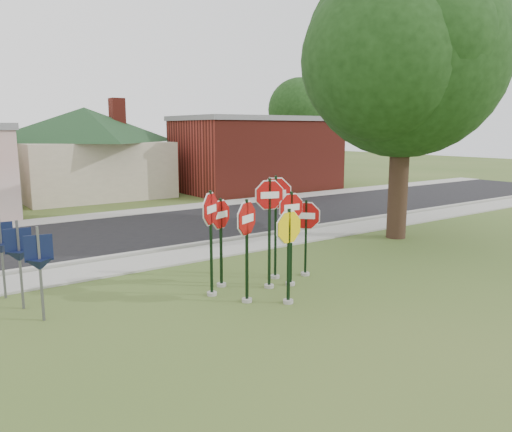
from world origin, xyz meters
TOP-DOWN VIEW (x-y plane):
  - ground at (0.00, 0.00)m, footprint 120.00×120.00m
  - sidewalk_near at (0.00, 5.50)m, footprint 60.00×1.60m
  - road at (0.00, 10.00)m, footprint 60.00×7.00m
  - sidewalk_far at (0.00, 14.30)m, footprint 60.00×1.60m
  - curb at (0.00, 6.50)m, footprint 60.00×0.20m
  - stop_sign_center at (0.14, 1.50)m, footprint 0.98×0.32m
  - stop_sign_yellow at (-0.18, 0.35)m, footprint 1.05×0.24m
  - stop_sign_left at (-0.90, 0.97)m, footprint 0.99×0.50m
  - stop_sign_right at (0.71, 1.36)m, footprint 0.98×0.24m
  - stop_sign_back_right at (0.77, 2.07)m, footprint 1.03×0.56m
  - stop_sign_back_left at (-0.77, 2.30)m, footprint 0.95×0.39m
  - stop_sign_far_right at (1.60, 1.79)m, footprint 0.71×0.78m
  - stop_sign_far_left at (-1.33, 1.84)m, footprint 0.89×0.64m
  - route_sign_row at (-5.40, 4.50)m, footprint 1.43×4.63m
  - building_house at (2.00, 22.00)m, footprint 11.60×11.60m
  - building_brick at (12.00, 18.50)m, footprint 10.20×6.20m
  - oak_tree at (7.50, 3.50)m, footprint 10.64×10.04m
  - bg_tree_right at (22.00, 26.00)m, footprint 5.60×5.60m

SIDE VIEW (x-z plane):
  - ground at x=0.00m, z-range 0.00..0.00m
  - road at x=0.00m, z-range 0.00..0.04m
  - sidewalk_near at x=0.00m, z-range 0.00..0.06m
  - sidewalk_far at x=0.00m, z-range 0.00..0.06m
  - curb at x=0.00m, z-range 0.00..0.14m
  - route_sign_row at x=-5.40m, z-range 0.22..2.22m
  - stop_sign_far_right at x=1.60m, z-range 0.22..2.39m
  - stop_sign_yellow at x=-0.18m, z-range 0.23..2.53m
  - stop_sign_back_left at x=-0.77m, z-range 0.25..2.61m
  - stop_sign_right at x=0.71m, z-range 0.28..2.79m
  - stop_sign_left at x=-0.90m, z-range 0.30..2.81m
  - stop_sign_far_left at x=-1.33m, z-range 0.33..2.97m
  - stop_sign_center at x=0.14m, z-range 0.36..3.23m
  - stop_sign_back_right at x=0.77m, z-range 0.40..3.27m
  - building_brick at x=12.00m, z-range 0.03..4.78m
  - building_house at x=2.00m, z-range 0.55..6.75m
  - bg_tree_right at x=22.00m, z-range 1.38..9.78m
  - oak_tree at x=7.50m, z-range 1.45..11.42m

